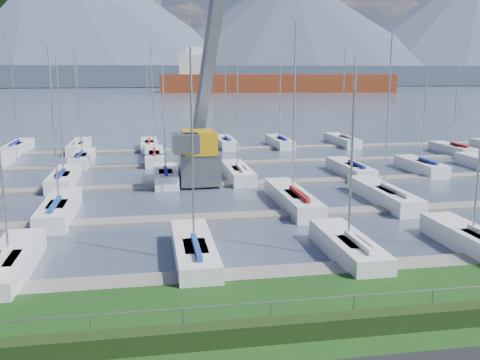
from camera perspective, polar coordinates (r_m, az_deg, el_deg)
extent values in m
cube|color=#434E62|center=(276.80, -8.89, 9.49)|extent=(800.00, 540.00, 0.20)
cube|color=black|center=(18.99, 6.61, -15.41)|extent=(80.00, 0.70, 0.70)
cylinder|color=gray|center=(18.97, 6.33, -12.59)|extent=(80.00, 0.04, 0.04)
cube|color=#3D4A5A|center=(346.65, -9.14, 10.93)|extent=(900.00, 80.00, 12.00)
cone|color=#454D65|center=(426.08, -20.86, 17.39)|extent=(340.00, 340.00, 115.00)
cone|color=#40485E|center=(443.08, 5.48, 15.86)|extent=(300.00, 300.00, 85.00)
cone|color=#475268|center=(522.96, 24.15, 15.09)|extent=(320.00, 320.00, 100.00)
cube|color=slate|center=(24.88, 2.39, -10.05)|extent=(90.00, 1.60, 0.25)
cube|color=slate|center=(34.22, -1.14, -3.96)|extent=(90.00, 1.60, 0.25)
cube|color=slate|center=(43.85, -3.11, -0.51)|extent=(90.00, 1.60, 0.25)
cube|color=gray|center=(53.62, -4.37, 1.70)|extent=(90.00, 1.60, 0.25)
cube|color=slate|center=(63.46, -5.24, 3.22)|extent=(90.00, 1.60, 0.25)
cube|color=slate|center=(43.64, -4.38, 1.32)|extent=(3.27, 3.27, 2.60)
cube|color=orange|center=(43.32, -4.42, 4.05)|extent=(2.67, 3.46, 1.80)
cube|color=slate|center=(47.73, -2.90, 15.59)|extent=(3.17, 11.20, 19.89)
cube|color=#55575D|center=(41.22, -5.83, 3.92)|extent=(2.05, 2.24, 1.40)
cube|color=maroon|center=(241.37, 3.97, 10.01)|extent=(103.50, 30.85, 10.00)
cube|color=silver|center=(239.96, -4.69, 11.78)|extent=(15.67, 15.67, 12.00)
cube|color=silver|center=(240.09, -4.72, 13.45)|extent=(8.95, 8.95, 4.00)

